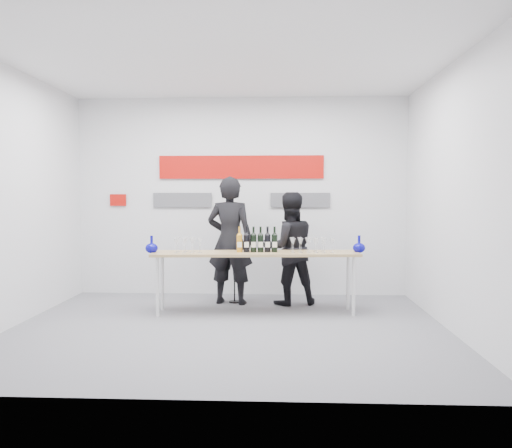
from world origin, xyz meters
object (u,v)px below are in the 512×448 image
(tasting_table, at_px, (256,257))
(mic_stand, at_px, (234,273))
(presenter_left, at_px, (230,240))
(presenter_right, at_px, (289,248))

(tasting_table, height_order, mic_stand, mic_stand)
(mic_stand, bearing_deg, presenter_left, -140.54)
(tasting_table, xyz_separation_m, presenter_right, (0.44, 0.55, 0.05))
(tasting_table, relative_size, presenter_right, 1.71)
(presenter_right, bearing_deg, tasting_table, 37.14)
(presenter_right, distance_m, mic_stand, 0.86)
(tasting_table, relative_size, presenter_left, 1.50)
(mic_stand, bearing_deg, presenter_right, -18.48)
(presenter_right, bearing_deg, presenter_left, -13.95)
(presenter_left, xyz_separation_m, mic_stand, (0.05, 0.07, -0.47))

